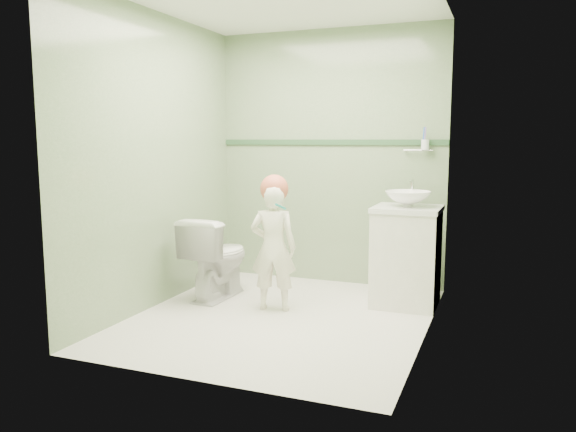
% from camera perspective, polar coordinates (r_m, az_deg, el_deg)
% --- Properties ---
extents(ground, '(2.50, 2.50, 0.00)m').
position_cam_1_polar(ground, '(4.44, -0.71, -10.26)').
color(ground, white).
rests_on(ground, ground).
extents(room_shell, '(2.50, 2.54, 2.40)m').
position_cam_1_polar(room_shell, '(4.23, -0.74, 5.39)').
color(room_shell, gray).
rests_on(room_shell, ground).
extents(trim_stripe, '(2.20, 0.02, 0.05)m').
position_cam_1_polar(trim_stripe, '(5.39, 4.22, 7.47)').
color(trim_stripe, '#2F5432').
rests_on(trim_stripe, room_shell).
extents(vanity, '(0.52, 0.50, 0.80)m').
position_cam_1_polar(vanity, '(4.78, 11.89, -4.18)').
color(vanity, white).
rests_on(vanity, ground).
extents(counter, '(0.54, 0.52, 0.04)m').
position_cam_1_polar(counter, '(4.71, 12.03, 0.70)').
color(counter, white).
rests_on(counter, vanity).
extents(basin, '(0.37, 0.37, 0.13)m').
position_cam_1_polar(basin, '(4.70, 12.06, 1.72)').
color(basin, white).
rests_on(basin, counter).
extents(faucet, '(0.03, 0.13, 0.18)m').
position_cam_1_polar(faucet, '(4.88, 12.43, 2.86)').
color(faucet, silver).
rests_on(faucet, counter).
extents(cup_holder, '(0.26, 0.07, 0.21)m').
position_cam_1_polar(cup_holder, '(5.15, 13.64, 7.02)').
color(cup_holder, silver).
rests_on(cup_holder, room_shell).
extents(toilet, '(0.43, 0.72, 0.72)m').
position_cam_1_polar(toilet, '(4.96, -7.21, -4.14)').
color(toilet, white).
rests_on(toilet, ground).
extents(toddler, '(0.42, 0.33, 1.02)m').
position_cam_1_polar(toddler, '(4.53, -1.50, -3.24)').
color(toddler, white).
rests_on(toddler, ground).
extents(hair_cap, '(0.23, 0.23, 0.23)m').
position_cam_1_polar(hair_cap, '(4.49, -1.40, 2.78)').
color(hair_cap, '#C65F42').
rests_on(hair_cap, toddler).
extents(teal_toothbrush, '(0.11, 0.14, 0.08)m').
position_cam_1_polar(teal_toothbrush, '(4.34, -0.81, 1.02)').
color(teal_toothbrush, '#158881').
rests_on(teal_toothbrush, toddler).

